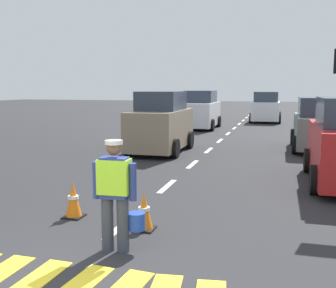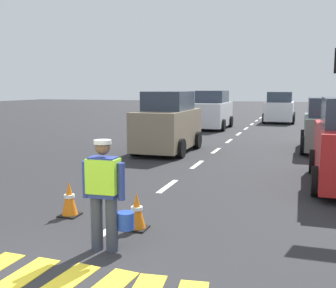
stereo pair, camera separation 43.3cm
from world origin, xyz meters
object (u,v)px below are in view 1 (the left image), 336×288
Objects in this scene: traffic_cone_far at (144,211)px; car_oncoming_lead at (161,124)px; traffic_cone_near at (73,200)px; car_outgoing_far at (266,108)px; road_worker at (116,190)px; car_parked_far at (319,126)px; car_oncoming_second at (201,111)px.

car_oncoming_lead is (-2.14, 8.29, 0.74)m from traffic_cone_far.
car_outgoing_far is (2.69, 22.86, 0.65)m from traffic_cone_near.
traffic_cone_far is at bearing -92.96° from car_outgoing_far.
car_oncoming_lead reaches higher than road_worker.
road_worker is 0.44× the size of car_oncoming_lead.
road_worker is at bearing -93.05° from car_outgoing_far.
car_oncoming_lead is at bearing 104.47° from traffic_cone_far.
traffic_cone_near is 0.18× the size of car_oncoming_lead.
car_parked_far is 6.13m from car_oncoming_lead.
car_parked_far is at bearing -79.20° from car_outgoing_far.
car_parked_far is 1.03× the size of car_oncoming_lead.
car_oncoming_lead reaches higher than car_parked_far.
road_worker is 2.47× the size of traffic_cone_near.
car_oncoming_second is (-2.30, 18.46, 0.11)m from road_worker.
car_oncoming_second is at bearing 97.11° from road_worker.
road_worker is at bearing -82.89° from car_oncoming_second.
car_parked_far is 9.36m from car_oncoming_second.
car_oncoming_second reaches higher than car_parked_far.
traffic_cone_near is at bearing 169.11° from traffic_cone_far.
car_outgoing_far is at bearing 77.35° from car_oncoming_lead.
car_parked_far reaches higher than road_worker.
car_oncoming_second is at bearing 91.56° from car_oncoming_lead.
traffic_cone_near is 0.16× the size of car_oncoming_second.
road_worker is 0.43× the size of car_outgoing_far.
traffic_cone_far is (0.09, 0.99, -0.61)m from road_worker.
traffic_cone_far is 0.16× the size of car_oncoming_second.
car_oncoming_lead is at bearing 102.48° from road_worker.
road_worker is 0.43× the size of car_parked_far.
car_parked_far is at bearing -49.84° from car_oncoming_second.
car_parked_far is (3.65, 10.32, 0.63)m from traffic_cone_far.
traffic_cone_near is 0.17× the size of car_parked_far.
road_worker is 24.17m from car_outgoing_far.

